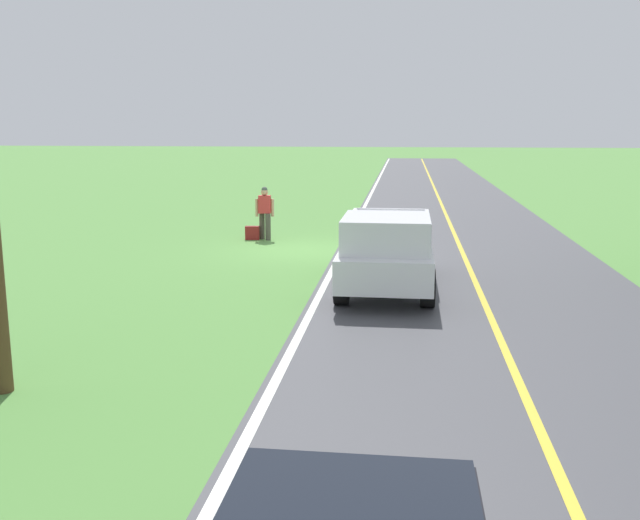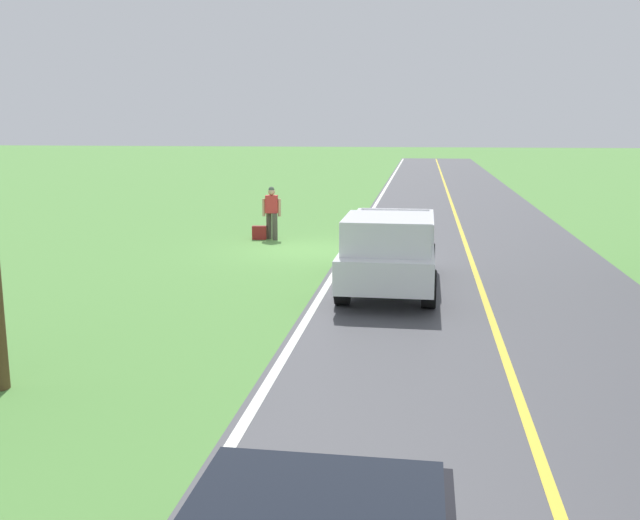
# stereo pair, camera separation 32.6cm
# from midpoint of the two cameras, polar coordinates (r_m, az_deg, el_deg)

# --- Properties ---
(ground_plane) EXTENTS (200.00, 200.00, 0.00)m
(ground_plane) POSITION_cam_midpoint_polar(r_m,az_deg,el_deg) (21.50, -2.05, 0.80)
(ground_plane) COLOR #568E42
(road_surface) EXTENTS (7.54, 120.00, 0.00)m
(road_surface) POSITION_cam_midpoint_polar(r_m,az_deg,el_deg) (21.31, 11.00, 0.51)
(road_surface) COLOR #47474C
(road_surface) RESTS_ON ground
(lane_edge_line) EXTENTS (0.16, 117.60, 0.00)m
(lane_edge_line) POSITION_cam_midpoint_polar(r_m,az_deg,el_deg) (21.35, 1.34, 0.74)
(lane_edge_line) COLOR silver
(lane_edge_line) RESTS_ON ground
(lane_centre_line) EXTENTS (0.14, 117.60, 0.00)m
(lane_centre_line) POSITION_cam_midpoint_polar(r_m,az_deg,el_deg) (21.31, 11.00, 0.52)
(lane_centre_line) COLOR gold
(lane_centre_line) RESTS_ON ground
(hitchhiker_walking) EXTENTS (0.62, 0.51, 1.75)m
(hitchhiker_walking) POSITION_cam_midpoint_polar(r_m,az_deg,el_deg) (23.49, -4.86, 4.04)
(hitchhiker_walking) COLOR #4C473D
(hitchhiker_walking) RESTS_ON ground
(suitcase_carried) EXTENTS (0.48, 0.24, 0.45)m
(suitcase_carried) POSITION_cam_midpoint_polar(r_m,az_deg,el_deg) (23.56, -5.86, 2.18)
(suitcase_carried) COLOR maroon
(suitcase_carried) RESTS_ON ground
(pickup_truck_passing) EXTENTS (2.12, 5.41, 1.82)m
(pickup_truck_passing) POSITION_cam_midpoint_polar(r_m,az_deg,el_deg) (16.20, 4.84, 0.91)
(pickup_truck_passing) COLOR silver
(pickup_truck_passing) RESTS_ON ground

